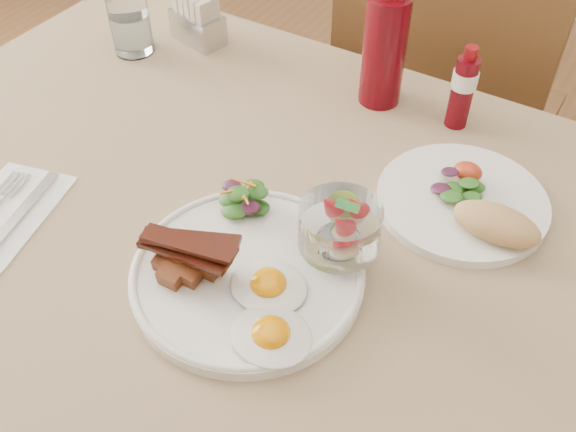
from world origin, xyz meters
name	(u,v)px	position (x,y,z in m)	size (l,w,h in m)	color
table	(277,274)	(0.00, 0.00, 0.66)	(1.33, 0.88, 0.75)	brown
chair_far	(440,113)	(0.00, 0.66, 0.52)	(0.42, 0.42, 0.93)	brown
main_plate	(248,274)	(0.01, -0.09, 0.76)	(0.28, 0.28, 0.02)	white
fried_eggs	(270,309)	(0.07, -0.12, 0.78)	(0.15, 0.16, 0.03)	silver
bacon_potato_pile	(187,257)	(-0.04, -0.12, 0.79)	(0.13, 0.08, 0.06)	maroon
side_salad	(244,199)	(-0.05, 0.00, 0.79)	(0.08, 0.07, 0.04)	#194913
fruit_cup	(340,227)	(0.10, -0.01, 0.82)	(0.10, 0.10, 0.10)	white
second_plate	(470,205)	(0.20, 0.16, 0.77)	(0.23, 0.23, 0.06)	white
ketchup_bottle	(384,49)	(-0.01, 0.33, 0.84)	(0.08, 0.08, 0.20)	#56040D
hot_sauce_bottle	(463,88)	(0.11, 0.34, 0.82)	(0.04, 0.04, 0.13)	#56040D
sugar_caddy	(197,21)	(-0.37, 0.33, 0.79)	(0.11, 0.08, 0.09)	silver
water_glass	(130,24)	(-0.45, 0.24, 0.80)	(0.07, 0.07, 0.12)	white
napkin_cutlery	(0,219)	(-0.32, -0.17, 0.75)	(0.16, 0.23, 0.01)	white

